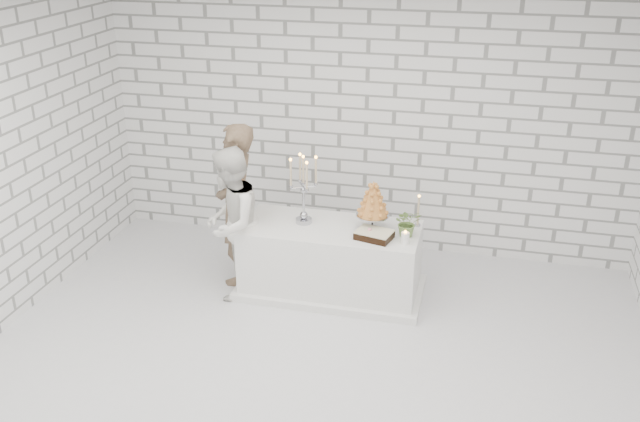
{
  "coord_description": "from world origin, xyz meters",
  "views": [
    {
      "loc": [
        1.32,
        -5.04,
        3.77
      ],
      "look_at": [
        -0.16,
        0.97,
        1.05
      ],
      "focal_mm": 39.54,
      "sensor_mm": 36.0,
      "label": 1
    }
  ],
  "objects": [
    {
      "name": "cake_table",
      "position": [
        -0.12,
        1.27,
        0.38
      ],
      "size": [
        1.8,
        0.8,
        0.75
      ],
      "primitive_type": "cube",
      "color": "white",
      "rests_on": "ground"
    },
    {
      "name": "bride",
      "position": [
        -1.1,
        1.01,
        0.8
      ],
      "size": [
        0.63,
        0.8,
        1.59
      ],
      "primitive_type": "imported",
      "rotation": [
        0.0,
        0.0,
        -1.53
      ],
      "color": "white",
      "rests_on": "ground"
    },
    {
      "name": "flowers",
      "position": [
        0.66,
        1.25,
        0.89
      ],
      "size": [
        0.32,
        0.3,
        0.29
      ],
      "primitive_type": "imported",
      "rotation": [
        0.0,
        0.0,
        0.36
      ],
      "color": "#365E27",
      "rests_on": "cake_table"
    },
    {
      "name": "chocolate_cake",
      "position": [
        0.35,
        1.11,
        0.79
      ],
      "size": [
        0.39,
        0.32,
        0.08
      ],
      "primitive_type": "cube",
      "rotation": [
        0.0,
        0.0,
        -0.24
      ],
      "color": "black",
      "rests_on": "cake_table"
    },
    {
      "name": "wall_back",
      "position": [
        0.0,
        2.5,
        1.5
      ],
      "size": [
        6.0,
        0.01,
        3.0
      ],
      "primitive_type": "cube",
      "color": "white",
      "rests_on": "ground"
    },
    {
      "name": "candelabra",
      "position": [
        -0.41,
        1.31,
        1.12
      ],
      "size": [
        0.36,
        0.36,
        0.73
      ],
      "primitive_type": null,
      "rotation": [
        0.0,
        0.0,
        -0.26
      ],
      "color": "#A1A2AC",
      "rests_on": "cake_table"
    },
    {
      "name": "groom",
      "position": [
        -1.14,
        1.31,
        0.87
      ],
      "size": [
        0.46,
        0.66,
        1.75
      ],
      "primitive_type": "imported",
      "rotation": [
        0.0,
        0.0,
        -1.51
      ],
      "color": "#4F3B2C",
      "rests_on": "ground"
    },
    {
      "name": "wall_front",
      "position": [
        0.0,
        -2.5,
        1.5
      ],
      "size": [
        6.0,
        0.01,
        3.0
      ],
      "primitive_type": "cube",
      "color": "white",
      "rests_on": "ground"
    },
    {
      "name": "extra_taper",
      "position": [
        0.73,
        1.5,
        0.91
      ],
      "size": [
        0.07,
        0.07,
        0.32
      ],
      "primitive_type": "cylinder",
      "rotation": [
        0.0,
        0.0,
        0.24
      ],
      "color": "tan",
      "rests_on": "cake_table"
    },
    {
      "name": "ceiling",
      "position": [
        0.0,
        0.0,
        3.0
      ],
      "size": [
        6.0,
        5.0,
        0.01
      ],
      "primitive_type": "cube",
      "color": "white",
      "rests_on": "ground"
    },
    {
      "name": "ground",
      "position": [
        0.0,
        0.0,
        0.0
      ],
      "size": [
        6.0,
        5.0,
        0.01
      ],
      "primitive_type": "cube",
      "color": "silver",
      "rests_on": "ground"
    },
    {
      "name": "croquembouche",
      "position": [
        0.3,
        1.31,
        1.01
      ],
      "size": [
        0.37,
        0.37,
        0.52
      ],
      "primitive_type": null,
      "rotation": [
        0.0,
        0.0,
        -0.11
      ],
      "color": "#A35F24",
      "rests_on": "cake_table"
    },
    {
      "name": "pillar_candle",
      "position": [
        0.66,
        1.07,
        0.81
      ],
      "size": [
        0.1,
        0.1,
        0.12
      ],
      "primitive_type": "cylinder",
      "rotation": [
        0.0,
        0.0,
        -0.3
      ],
      "color": "white",
      "rests_on": "cake_table"
    }
  ]
}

